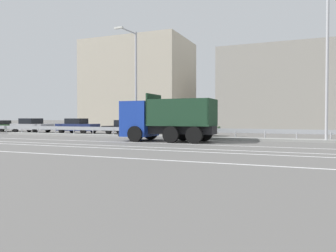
{
  "coord_description": "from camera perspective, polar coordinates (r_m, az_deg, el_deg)",
  "views": [
    {
      "loc": [
        9.97,
        -20.42,
        1.58
      ],
      "look_at": [
        0.93,
        1.23,
        0.99
      ],
      "focal_mm": 35.0,
      "sensor_mm": 36.0,
      "label": 1
    }
  ],
  "objects": [
    {
      "name": "ground_plane",
      "position": [
        22.78,
        -3.35,
        -2.54
      ],
      "size": [
        320.0,
        320.0,
        0.0
      ],
      "primitive_type": "plane",
      "color": "#605E5B"
    },
    {
      "name": "lane_strip_0",
      "position": [
        20.23,
        -1.79,
        -3.03
      ],
      "size": [
        57.51,
        0.16,
        0.01
      ],
      "primitive_type": "cube",
      "color": "silver",
      "rests_on": "ground_plane"
    },
    {
      "name": "lane_strip_1",
      "position": [
        17.92,
        -5.23,
        -3.61
      ],
      "size": [
        57.51,
        0.16,
        0.01
      ],
      "primitive_type": "cube",
      "color": "silver",
      "rests_on": "ground_plane"
    },
    {
      "name": "lane_strip_2",
      "position": [
        16.75,
        -7.37,
        -3.97
      ],
      "size": [
        57.51,
        0.16,
        0.01
      ],
      "primitive_type": "cube",
      "color": "silver",
      "rests_on": "ground_plane"
    },
    {
      "name": "lane_strip_3",
      "position": [
        13.99,
        -14.22,
        -5.06
      ],
      "size": [
        57.51,
        0.16,
        0.01
      ],
      "primitive_type": "cube",
      "color": "silver",
      "rests_on": "ground_plane"
    },
    {
      "name": "median_island",
      "position": [
        25.24,
        -0.63,
        -1.94
      ],
      "size": [
        31.63,
        1.1,
        0.18
      ],
      "primitive_type": "cube",
      "color": "gray",
      "rests_on": "ground_plane"
    },
    {
      "name": "median_guardrail",
      "position": [
        26.21,
        0.29,
        -0.77
      ],
      "size": [
        57.51,
        0.09,
        0.78
      ],
      "color": "#9EA0A5",
      "rests_on": "ground_plane"
    },
    {
      "name": "dump_truck",
      "position": [
        22.17,
        -2.0,
        0.76
      ],
      "size": [
        6.36,
        2.75,
        3.18
      ],
      "rotation": [
        0.0,
        0.0,
        1.58
      ],
      "color": "#19389E",
      "rests_on": "ground_plane"
    },
    {
      "name": "median_road_sign",
      "position": [
        26.55,
        -6.66,
        0.55
      ],
      "size": [
        0.8,
        0.16,
        2.18
      ],
      "color": "white",
      "rests_on": "ground_plane"
    },
    {
      "name": "street_lamp_1",
      "position": [
        26.31,
        -5.85,
        8.28
      ],
      "size": [
        0.72,
        2.49,
        8.41
      ],
      "color": "#ADADB2",
      "rests_on": "ground_plane"
    },
    {
      "name": "street_lamp_2",
      "position": [
        23.3,
        26.03,
        11.95
      ],
      "size": [
        0.7,
        2.77,
        10.65
      ],
      "color": "#ADADB2",
      "rests_on": "ground_plane"
    },
    {
      "name": "parked_car_1",
      "position": [
        38.0,
        -22.65,
        0.08
      ],
      "size": [
        4.63,
        2.11,
        1.52
      ],
      "rotation": [
        0.0,
        0.0,
        -1.62
      ],
      "color": "#A3A3A8",
      "rests_on": "ground_plane"
    },
    {
      "name": "parked_car_2",
      "position": [
        34.1,
        -15.51,
        0.0
      ],
      "size": [
        4.26,
        1.83,
        1.52
      ],
      "rotation": [
        0.0,
        0.0,
        -1.57
      ],
      "color": "navy",
      "rests_on": "ground_plane"
    },
    {
      "name": "parked_car_3",
      "position": [
        31.69,
        -7.39,
        -0.19
      ],
      "size": [
        4.37,
        2.16,
        1.37
      ],
      "rotation": [
        0.0,
        0.0,
        1.51
      ],
      "color": "black",
      "rests_on": "ground_plane"
    },
    {
      "name": "parked_car_4",
      "position": [
        28.88,
        3.91,
        -0.39
      ],
      "size": [
        4.9,
        1.97,
        1.25
      ],
      "rotation": [
        0.0,
        0.0,
        -1.56
      ],
      "color": "#335B33",
      "rests_on": "ground_plane"
    },
    {
      "name": "background_building_0",
      "position": [
        49.12,
        -5.11,
        7.04
      ],
      "size": [
        14.65,
        9.99,
        12.76
      ],
      "primitive_type": "cube",
      "color": "#B7AD99",
      "rests_on": "ground_plane"
    },
    {
      "name": "background_building_1",
      "position": [
        44.92,
        20.55,
        5.67
      ],
      "size": [
        16.08,
        14.07,
        9.93
      ],
      "primitive_type": "cube",
      "color": "gray",
      "rests_on": "ground_plane"
    }
  ]
}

